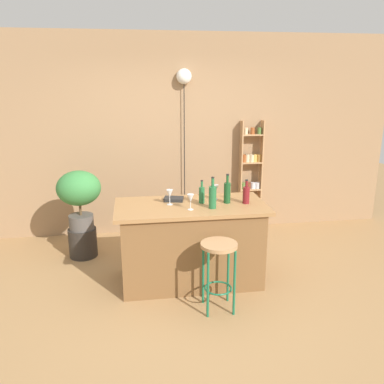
% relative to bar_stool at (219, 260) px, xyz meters
% --- Properties ---
extents(ground, '(12.00, 12.00, 0.00)m').
position_rel_bar_stool_xyz_m(ground, '(-0.18, 0.32, -0.52)').
color(ground, '#A37A4C').
extents(back_wall, '(6.40, 0.10, 2.80)m').
position_rel_bar_stool_xyz_m(back_wall, '(-0.18, 2.27, 0.88)').
color(back_wall, '#997551').
rests_on(back_wall, ground).
extents(kitchen_counter, '(1.62, 0.79, 0.89)m').
position_rel_bar_stool_xyz_m(kitchen_counter, '(-0.18, 0.62, -0.07)').
color(kitchen_counter, brown).
rests_on(kitchen_counter, ground).
extents(bar_stool, '(0.35, 0.35, 0.69)m').
position_rel_bar_stool_xyz_m(bar_stool, '(0.00, 0.00, 0.00)').
color(bar_stool, '#196642').
rests_on(bar_stool, ground).
extents(spice_shelf, '(0.33, 0.14, 1.61)m').
position_rel_bar_stool_xyz_m(spice_shelf, '(0.93, 2.13, 0.30)').
color(spice_shelf, tan).
rests_on(spice_shelf, ground).
extents(plant_stool, '(0.35, 0.35, 0.37)m').
position_rel_bar_stool_xyz_m(plant_stool, '(-1.44, 1.46, -0.33)').
color(plant_stool, '#2D2823').
rests_on(plant_stool, ground).
extents(potted_plant, '(0.54, 0.48, 0.74)m').
position_rel_bar_stool_xyz_m(potted_plant, '(-1.44, 1.46, 0.32)').
color(potted_plant, '#514C47').
rests_on(potted_plant, plant_stool).
extents(bottle_olive_oil, '(0.07, 0.07, 0.32)m').
position_rel_bar_stool_xyz_m(bottle_olive_oil, '(0.22, 0.63, 0.49)').
color(bottle_olive_oil, '#194C23').
rests_on(bottle_olive_oil, kitchen_counter).
extents(bottle_spirits_clear, '(0.08, 0.08, 0.33)m').
position_rel_bar_stool_xyz_m(bottle_spirits_clear, '(0.03, 0.47, 0.50)').
color(bottle_spirits_clear, '#236638').
rests_on(bottle_spirits_clear, kitchen_counter).
extents(bottle_wine_red, '(0.07, 0.07, 0.26)m').
position_rel_bar_stool_xyz_m(bottle_wine_red, '(0.42, 0.58, 0.47)').
color(bottle_wine_red, maroon).
rests_on(bottle_wine_red, kitchen_counter).
extents(bottle_vinegar, '(0.06, 0.06, 0.25)m').
position_rel_bar_stool_xyz_m(bottle_vinegar, '(-0.05, 0.67, 0.46)').
color(bottle_vinegar, '#236638').
rests_on(bottle_vinegar, kitchen_counter).
extents(wine_glass_left, '(0.07, 0.07, 0.16)m').
position_rel_bar_stool_xyz_m(wine_glass_left, '(0.12, 0.78, 0.49)').
color(wine_glass_left, silver).
rests_on(wine_glass_left, kitchen_counter).
extents(wine_glass_center, '(0.07, 0.07, 0.16)m').
position_rel_bar_stool_xyz_m(wine_glass_center, '(-0.40, 0.66, 0.49)').
color(wine_glass_center, silver).
rests_on(wine_glass_center, kitchen_counter).
extents(wine_glass_right, '(0.07, 0.07, 0.16)m').
position_rel_bar_stool_xyz_m(wine_glass_right, '(-0.20, 0.46, 0.49)').
color(wine_glass_right, silver).
rests_on(wine_glass_right, kitchen_counter).
extents(cookbook, '(0.24, 0.19, 0.03)m').
position_rel_bar_stool_xyz_m(cookbook, '(-0.34, 0.80, 0.39)').
color(cookbook, black).
rests_on(cookbook, kitchen_counter).
extents(pendant_globe_light, '(0.21, 0.21, 2.32)m').
position_rel_bar_stool_xyz_m(pendant_globe_light, '(-0.04, 2.16, 1.66)').
color(pendant_globe_light, black).
rests_on(pendant_globe_light, ground).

